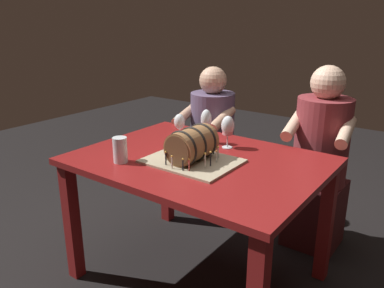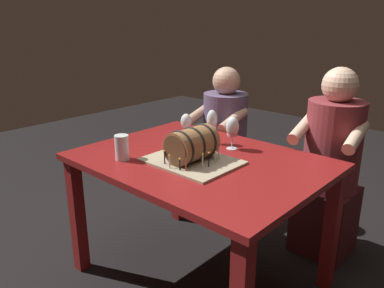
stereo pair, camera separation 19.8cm
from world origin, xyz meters
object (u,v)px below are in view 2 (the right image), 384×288
barrel_cake (192,147)px  person_seated_left (224,149)px  person_seated_right (330,171)px  dining_table (200,177)px  wine_glass_white (212,121)px  wine_glass_empty (186,122)px  beer_pint (122,148)px  wine_glass_rose (232,128)px

barrel_cake → person_seated_left: (-0.42, 0.82, -0.31)m
person_seated_left → person_seated_right: size_ratio=0.95×
dining_table → wine_glass_white: size_ratio=6.28×
wine_glass_empty → beer_pint: 0.49m
wine_glass_white → beer_pint: (-0.17, -0.54, -0.07)m
wine_glass_rose → person_seated_right: (0.38, 0.51, -0.31)m
wine_glass_empty → wine_glass_rose: bearing=9.1°
beer_pint → person_seated_left: (-0.12, 1.04, -0.29)m
dining_table → person_seated_left: size_ratio=1.14×
barrel_cake → wine_glass_rose: barrel_cake is taller
beer_pint → dining_table: bearing=44.7°
wine_glass_rose → person_seated_left: person_seated_left is taller
dining_table → barrel_cake: bearing=-84.5°
person_seated_left → barrel_cake: bearing=-63.0°
wine_glass_empty → wine_glass_white: bearing=17.9°
wine_glass_rose → wine_glass_white: 0.15m
beer_pint → person_seated_left: size_ratio=0.12×
wine_glass_rose → beer_pint: wine_glass_rose is taller
beer_pint → person_seated_left: 1.09m
barrel_cake → wine_glass_white: (-0.13, 0.32, 0.06)m
wine_glass_rose → person_seated_right: bearing=53.2°
wine_glass_empty → person_seated_left: 0.67m
barrel_cake → beer_pint: bearing=-143.9°
barrel_cake → person_seated_right: 0.96m
wine_glass_empty → person_seated_left: (-0.13, 0.56, -0.34)m
wine_glass_rose → person_seated_left: (-0.44, 0.51, -0.35)m
wine_glass_empty → wine_glass_white: size_ratio=0.81×
beer_pint → person_seated_right: bearing=55.9°
dining_table → barrel_cake: 0.20m
wine_glass_white → person_seated_left: bearing=119.8°
wine_glass_empty → wine_glass_white: (0.16, 0.05, 0.02)m
person_seated_right → person_seated_left: bearing=-180.0°
wine_glass_empty → beer_pint: (-0.01, -0.48, -0.05)m
dining_table → barrel_cake: (0.01, -0.07, 0.19)m
wine_glass_rose → wine_glass_white: bearing=179.3°
wine_glass_white → person_seated_left: size_ratio=0.18×
wine_glass_white → beer_pint: bearing=-108.0°
wine_glass_rose → person_seated_right: size_ratio=0.16×
wine_glass_rose → beer_pint: bearing=-121.3°
wine_glass_empty → beer_pint: wine_glass_empty is taller
wine_glass_empty → beer_pint: size_ratio=1.24×
wine_glass_rose → wine_glass_empty: size_ratio=1.14×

